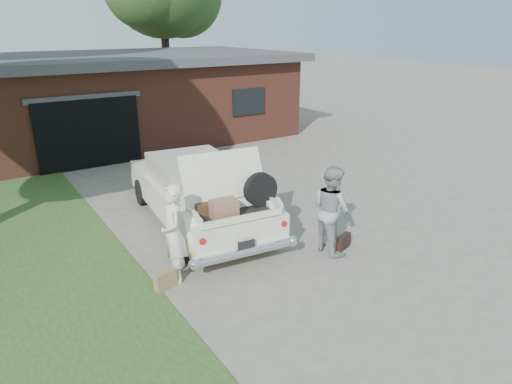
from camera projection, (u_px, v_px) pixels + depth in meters
ground at (272, 251)px, 9.35m from camera, size 90.00×90.00×0.00m
house at (128, 96)px, 18.28m from camera, size 12.80×7.80×3.30m
sedan at (198, 192)px, 10.43m from camera, size 2.54×5.37×2.04m
woman_left at (174, 234)px, 7.99m from camera, size 0.57×0.74×1.82m
woman_right at (332, 210)px, 9.07m from camera, size 0.74×0.92×1.80m
suitcase_left at (166, 280)px, 7.95m from camera, size 0.44×0.23×0.33m
suitcase_right at (344, 242)px, 9.39m from camera, size 0.42×0.25×0.31m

